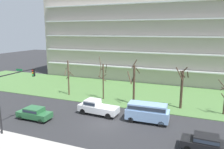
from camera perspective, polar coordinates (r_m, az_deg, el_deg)
The scene contains 12 objects.
ground at distance 26.75m, azimuth -1.74°, elevation -12.93°, with size 160.00×160.00×0.00m, color #2D2D30.
grass_lawn_strip at distance 39.19m, azimuth 6.46°, elevation -4.91°, with size 80.00×16.00×0.08m, color #547F42.
apartment_building at distance 51.81m, azimuth 11.04°, elevation 9.98°, with size 51.21×14.05×19.76m.
tree_far_left at distance 37.97m, azimuth -11.39°, elevation -0.76°, with size 1.49×1.45×6.08m.
tree_left at distance 34.82m, azimuth -2.37°, elevation -1.25°, with size 1.57×1.60×7.02m.
tree_center at distance 32.51m, azimuth 5.75°, elevation -2.29°, with size 1.90×1.68×6.88m.
tree_right at distance 32.20m, azimuth 17.90°, elevation -3.13°, with size 1.80×1.69×6.11m.
sedan_green_near_left at distance 29.41m, azimuth -19.77°, elevation -9.48°, with size 4.41×1.83×1.57m.
sedan_black_center_left at distance 22.77m, azimuth 23.48°, elevation -16.10°, with size 4.45×1.91×1.57m.
pickup_white_center_right at distance 29.39m, azimuth -4.02°, elevation -8.51°, with size 5.50×2.30×1.95m.
van_blue_near_right at distance 27.15m, azimuth 9.28°, elevation -9.51°, with size 5.26×2.17×2.36m.
traffic_signal_mast at distance 26.76m, azimuth -24.75°, elevation -3.49°, with size 0.90×5.83×6.75m.
Camera 1 is at (9.74, -22.32, 11.06)m, focal length 34.75 mm.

